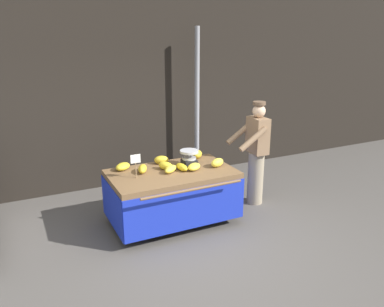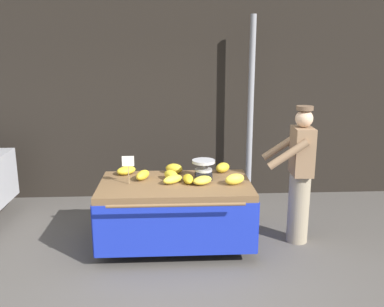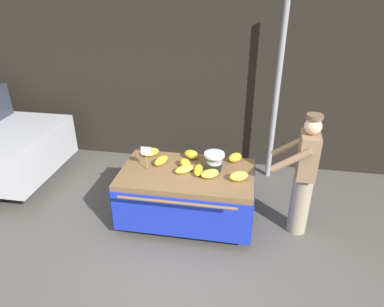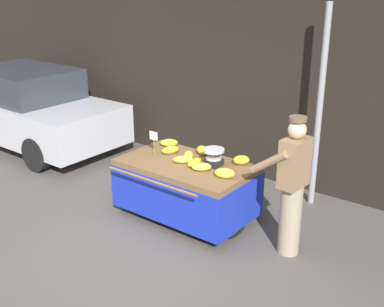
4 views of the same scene
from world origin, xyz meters
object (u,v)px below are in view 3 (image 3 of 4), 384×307
banana_cart (187,185)px  banana_bunch_1 (239,176)px  weighing_scale (214,161)px  banana_bunch_3 (161,161)px  banana_bunch_8 (150,152)px  street_pole (276,98)px  banana_bunch_0 (185,163)px  price_sign (146,153)px  vendor_person (303,176)px  banana_bunch_4 (198,170)px  banana_bunch_2 (210,174)px  banana_bunch_5 (191,154)px  banana_bunch_7 (184,169)px  banana_bunch_6 (235,157)px

banana_cart → banana_bunch_1: size_ratio=7.32×
weighing_scale → banana_bunch_3: 0.75m
banana_bunch_8 → weighing_scale: bearing=-13.7°
street_pole → banana_bunch_8: 2.19m
banana_bunch_0 → banana_bunch_8: size_ratio=0.92×
banana_cart → price_sign: 0.72m
vendor_person → banana_bunch_1: bearing=-168.2°
street_pole → banana_bunch_4: size_ratio=10.21×
price_sign → banana_bunch_1: price_sign is taller
banana_cart → vendor_person: vendor_person is taller
price_sign → banana_bunch_2: (0.86, -0.05, -0.20)m
banana_cart → banana_bunch_4: bearing=-3.6°
street_pole → banana_bunch_1: bearing=-106.3°
banana_bunch_2 → banana_bunch_5: banana_bunch_5 is taller
price_sign → banana_bunch_2: 0.89m
vendor_person → street_pole: bearing=103.5°
banana_bunch_5 → weighing_scale: bearing=-33.7°
vendor_person → banana_bunch_7: bearing=-176.7°
banana_bunch_8 → vendor_person: 2.16m
banana_bunch_1 → banana_bunch_6: bearing=98.8°
banana_bunch_4 → banana_bunch_1: bearing=-10.1°
banana_cart → banana_bunch_2: 0.42m
banana_bunch_1 → banana_bunch_6: size_ratio=1.14×
banana_bunch_2 → vendor_person: (1.20, 0.15, 0.00)m
banana_cart → banana_bunch_6: banana_bunch_6 is taller
weighing_scale → banana_bunch_7: 0.42m
banana_bunch_8 → banana_bunch_0: bearing=-25.1°
banana_bunch_1 → banana_bunch_7: bearing=173.6°
banana_bunch_5 → banana_bunch_6: size_ratio=1.00×
banana_cart → street_pole: bearing=52.3°
weighing_scale → banana_bunch_4: bearing=-141.3°
banana_bunch_1 → banana_bunch_6: (-0.08, 0.51, -0.00)m
banana_bunch_0 → banana_bunch_3: banana_bunch_0 is taller
banana_bunch_4 → banana_bunch_5: (-0.16, 0.39, 0.02)m
street_pole → banana_bunch_7: street_pole is taller
weighing_scale → vendor_person: (1.17, -0.08, -0.07)m
banana_cart → banana_bunch_6: (0.62, 0.40, 0.28)m
banana_bunch_2 → vendor_person: vendor_person is taller
banana_bunch_6 → banana_bunch_7: 0.78m
street_pole → banana_bunch_5: bearing=-136.2°
banana_bunch_7 → vendor_person: bearing=3.3°
banana_bunch_3 → banana_bunch_8: 0.32m
street_pole → banana_bunch_5: (-1.18, -1.13, -0.55)m
banana_bunch_0 → banana_bunch_4: bearing=-31.7°
banana_bunch_5 → banana_bunch_0: bearing=-98.3°
banana_bunch_0 → banana_bunch_8: banana_bunch_0 is taller
banana_bunch_3 → banana_bunch_0: bearing=-5.2°
price_sign → banana_bunch_4: 0.73m
weighing_scale → banana_bunch_3: weighing_scale is taller
banana_bunch_0 → vendor_person: size_ratio=0.14×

